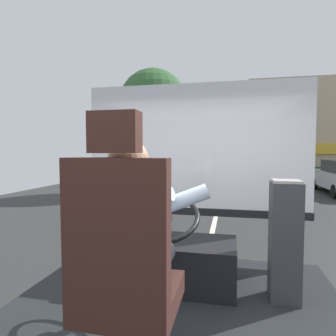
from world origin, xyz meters
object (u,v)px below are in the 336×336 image
object	(u,v)px
driver_seat	(125,276)
steering_console	(173,260)
parked_car_green	(311,168)
fare_box	(285,241)
bus_driver	(132,231)
parked_car_white	(286,166)

from	to	relation	value
driver_seat	steering_console	world-z (taller)	driver_seat
driver_seat	steering_console	bearing A→B (deg)	90.00
parked_car_green	driver_seat	bearing A→B (deg)	-106.47
steering_console	fare_box	world-z (taller)	fare_box
steering_console	driver_seat	bearing A→B (deg)	-90.00
driver_seat	parked_car_green	size ratio (longest dim) A/B	0.35
bus_driver	fare_box	world-z (taller)	bus_driver
bus_driver	steering_console	world-z (taller)	bus_driver
fare_box	parked_car_white	size ratio (longest dim) A/B	0.22
steering_console	parked_car_green	xyz separation A→B (m)	(5.34, 16.89, -0.14)
bus_driver	parked_car_white	distance (m)	23.82
steering_console	parked_car_white	world-z (taller)	steering_console
driver_seat	bus_driver	bearing A→B (deg)	90.00
fare_box	parked_car_green	world-z (taller)	fare_box
fare_box	parked_car_white	world-z (taller)	fare_box
bus_driver	steering_console	distance (m)	1.21
driver_seat	parked_car_white	xyz separation A→B (m)	(4.81, 23.42, -0.64)
steering_console	parked_car_white	distance (m)	22.76
parked_car_green	parked_car_white	size ratio (longest dim) A/B	0.89
driver_seat	parked_car_white	world-z (taller)	driver_seat
parked_car_white	steering_console	bearing A→B (deg)	-102.19
bus_driver	fare_box	size ratio (longest dim) A/B	0.81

